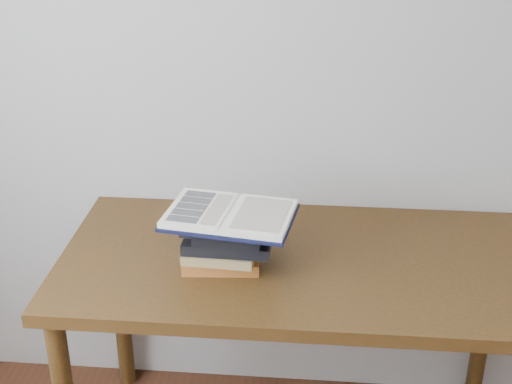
# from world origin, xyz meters

# --- Properties ---
(room_shell) EXTENTS (3.54, 3.54, 2.62)m
(room_shell) POSITION_xyz_m (-0.08, 0.01, 1.63)
(room_shell) COLOR #A7A49E
(room_shell) RESTS_ON ground
(desk) EXTENTS (1.46, 0.73, 0.78)m
(desk) POSITION_xyz_m (-0.10, 1.38, 0.68)
(desk) COLOR #4D2F13
(desk) RESTS_ON ground
(book_stack) EXTENTS (0.27, 0.20, 0.16)m
(book_stack) POSITION_xyz_m (-0.32, 1.32, 0.86)
(book_stack) COLOR #AA5D26
(book_stack) RESTS_ON desk
(open_book) EXTENTS (0.40, 0.30, 0.03)m
(open_book) POSITION_xyz_m (-0.30, 1.32, 0.95)
(open_book) COLOR black
(open_book) RESTS_ON book_stack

